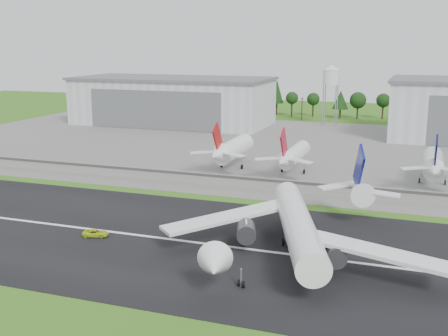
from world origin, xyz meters
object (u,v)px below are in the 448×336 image
at_px(ground_vehicle, 96,233).
at_px(parked_jet_red_a, 230,150).
at_px(parked_jet_navy, 434,164).
at_px(main_airliner, 296,232).
at_px(parked_jet_red_b, 292,156).

distance_m(ground_vehicle, parked_jet_red_a, 70.73).
relative_size(parked_jet_red_a, parked_jet_navy, 1.00).
height_order(main_airliner, parked_jet_navy, main_airliner).
relative_size(main_airliner, ground_vehicle, 10.67).
height_order(main_airliner, parked_jet_red_b, main_airliner).
bearing_deg(parked_jet_red_a, parked_jet_red_b, -0.23).
bearing_deg(ground_vehicle, parked_jet_red_a, -22.04).
bearing_deg(ground_vehicle, parked_jet_navy, -60.96).
bearing_deg(parked_jet_red_b, ground_vehicle, -110.35).
bearing_deg(main_airliner, parked_jet_red_b, -95.13).
xyz_separation_m(ground_vehicle, parked_jet_navy, (66.94, 70.23, 5.28)).
bearing_deg(ground_vehicle, parked_jet_red_b, -37.69).
distance_m(parked_jet_red_b, parked_jet_navy, 40.91).
distance_m(parked_jet_red_a, parked_jet_navy, 61.16).
bearing_deg(ground_vehicle, main_airliner, -102.90).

